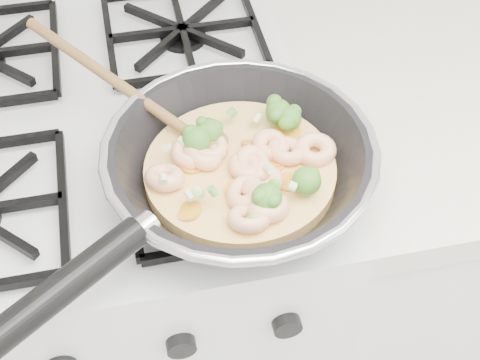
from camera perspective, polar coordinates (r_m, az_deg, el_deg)
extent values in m
cube|color=silver|center=(1.29, -9.15, -9.68)|extent=(0.60, 0.60, 0.90)
cube|color=black|center=(0.94, -12.51, 5.52)|extent=(0.56, 0.56, 0.02)
torus|color=silver|center=(0.77, 0.00, 2.56)|extent=(0.32, 0.32, 0.01)
cylinder|color=black|center=(0.68, -14.51, -8.64)|extent=(0.17, 0.13, 0.03)
cylinder|color=#FEC96E|center=(0.80, 0.00, 0.75)|extent=(0.22, 0.22, 0.02)
ellipsoid|color=brown|center=(0.80, -2.90, 3.21)|extent=(0.07, 0.07, 0.02)
cylinder|color=brown|center=(0.87, -10.80, 8.37)|extent=(0.19, 0.21, 0.07)
torus|color=#FFC496|center=(0.73, 0.75, -3.22)|extent=(0.06, 0.06, 0.03)
torus|color=#FFC496|center=(0.80, 2.60, 2.94)|extent=(0.07, 0.07, 0.03)
torus|color=#FFC496|center=(0.75, 0.47, -1.15)|extent=(0.07, 0.07, 0.03)
torus|color=#FFC496|center=(0.74, 2.39, -2.32)|extent=(0.06, 0.07, 0.03)
torus|color=#FFC496|center=(0.79, -4.33, 2.22)|extent=(0.06, 0.06, 0.02)
torus|color=#FFC496|center=(0.80, 6.30, 2.52)|extent=(0.06, 0.06, 0.03)
torus|color=#FFC496|center=(0.79, -3.10, 2.25)|extent=(0.07, 0.07, 0.03)
torus|color=#FFC496|center=(0.78, 1.02, 1.43)|extent=(0.05, 0.05, 0.02)
torus|color=#FFC496|center=(0.80, -2.66, 2.85)|extent=(0.07, 0.07, 0.02)
torus|color=#FFC496|center=(0.76, 1.87, -0.26)|extent=(0.08, 0.08, 0.03)
torus|color=#FFC496|center=(0.79, 3.94, 2.45)|extent=(0.07, 0.07, 0.02)
torus|color=#FFC496|center=(0.78, 0.42, 1.13)|extent=(0.05, 0.05, 0.02)
torus|color=#FFC496|center=(0.77, -6.35, 0.20)|extent=(0.07, 0.07, 0.03)
ellipsoid|color=#4E8C2E|center=(0.80, -2.53, 4.14)|extent=(0.04, 0.04, 0.03)
ellipsoid|color=#4E8C2E|center=(0.75, 5.60, -0.06)|extent=(0.04, 0.04, 0.03)
ellipsoid|color=#4E8C2E|center=(0.73, 2.27, -1.53)|extent=(0.04, 0.04, 0.03)
ellipsoid|color=#4E8C2E|center=(0.79, -3.68, 3.39)|extent=(0.04, 0.04, 0.03)
ellipsoid|color=#4E8C2E|center=(0.83, 3.25, 5.70)|extent=(0.04, 0.04, 0.03)
ellipsoid|color=#4E8C2E|center=(0.82, 4.14, 5.18)|extent=(0.04, 0.04, 0.03)
cylinder|color=orange|center=(0.80, 3.02, 1.84)|extent=(0.03, 0.03, 0.01)
cylinder|color=orange|center=(0.75, -4.35, -2.60)|extent=(0.04, 0.04, 0.01)
cylinder|color=orange|center=(0.80, -3.09, 2.33)|extent=(0.04, 0.04, 0.01)
cylinder|color=orange|center=(0.79, -4.07, 1.26)|extent=(0.03, 0.03, 0.00)
cylinder|color=orange|center=(0.81, 1.20, 3.14)|extent=(0.04, 0.04, 0.01)
cylinder|color=orange|center=(0.83, 4.01, 4.02)|extent=(0.05, 0.05, 0.01)
cylinder|color=orange|center=(0.78, 5.39, 0.04)|extent=(0.04, 0.04, 0.01)
cylinder|color=orange|center=(0.78, 1.76, 0.66)|extent=(0.04, 0.04, 0.01)
cylinder|color=orange|center=(0.76, -0.24, -0.86)|extent=(0.03, 0.03, 0.01)
cylinder|color=orange|center=(0.79, 2.91, 1.57)|extent=(0.04, 0.04, 0.00)
cylinder|color=orange|center=(0.77, 4.04, -0.14)|extent=(0.03, 0.03, 0.00)
cylinder|color=#62B849|center=(0.74, 2.85, -0.30)|extent=(0.01, 0.01, 0.01)
cylinder|color=beige|center=(0.73, 4.37, -0.52)|extent=(0.01, 0.01, 0.01)
cylinder|color=#62B849|center=(0.82, -0.69, 5.68)|extent=(0.01, 0.01, 0.01)
cylinder|color=beige|center=(0.75, -6.43, 0.11)|extent=(0.01, 0.01, 0.01)
cylinder|color=beige|center=(0.74, -4.29, -1.30)|extent=(0.01, 0.01, 0.01)
cylinder|color=beige|center=(0.82, 1.42, 5.19)|extent=(0.01, 0.01, 0.01)
cylinder|color=beige|center=(0.79, -4.71, 3.17)|extent=(0.01, 0.01, 0.01)
cylinder|color=#62B849|center=(0.74, -3.47, -1.08)|extent=(0.01, 0.01, 0.01)
cylinder|color=beige|center=(0.78, -6.18, 2.76)|extent=(0.01, 0.01, 0.01)
cylinder|color=beige|center=(0.80, -4.14, 4.25)|extent=(0.01, 0.01, 0.01)
cylinder|color=beige|center=(0.73, -3.53, -1.02)|extent=(0.01, 0.01, 0.01)
cylinder|color=#62B849|center=(0.81, 3.99, 4.92)|extent=(0.01, 0.01, 0.01)
cylinder|color=#62B849|center=(0.72, 1.02, -3.20)|extent=(0.01, 0.01, 0.01)
cylinder|color=#62B849|center=(0.73, -2.29, -0.92)|extent=(0.01, 0.01, 0.01)
cylinder|color=beige|center=(0.76, 2.49, 0.97)|extent=(0.01, 0.01, 0.01)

